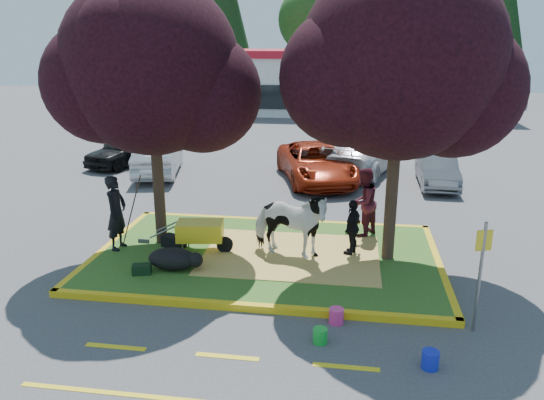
# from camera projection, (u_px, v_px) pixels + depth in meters

# --- Properties ---
(ground) EXTENTS (90.00, 90.00, 0.00)m
(ground) POSITION_uv_depth(u_px,v_px,m) (267.00, 259.00, 12.95)
(ground) COLOR #424244
(ground) RESTS_ON ground
(median_island) EXTENTS (8.00, 5.00, 0.15)m
(median_island) POSITION_uv_depth(u_px,v_px,m) (267.00, 256.00, 12.93)
(median_island) COLOR #2D5B1C
(median_island) RESTS_ON ground
(curb_near) EXTENTS (8.30, 0.16, 0.15)m
(curb_near) POSITION_uv_depth(u_px,v_px,m) (246.00, 307.00, 10.49)
(curb_near) COLOR gold
(curb_near) RESTS_ON ground
(curb_far) EXTENTS (8.30, 0.16, 0.15)m
(curb_far) POSITION_uv_depth(u_px,v_px,m) (281.00, 222.00, 15.37)
(curb_far) COLOR gold
(curb_far) RESTS_ON ground
(curb_left) EXTENTS (0.16, 5.30, 0.15)m
(curb_left) POSITION_uv_depth(u_px,v_px,m) (109.00, 247.00, 13.51)
(curb_left) COLOR gold
(curb_left) RESTS_ON ground
(curb_right) EXTENTS (0.16, 5.30, 0.15)m
(curb_right) POSITION_uv_depth(u_px,v_px,m) (439.00, 267.00, 12.35)
(curb_right) COLOR gold
(curb_right) RESTS_ON ground
(straw_bedding) EXTENTS (4.20, 3.00, 0.01)m
(straw_bedding) POSITION_uv_depth(u_px,v_px,m) (291.00, 255.00, 12.82)
(straw_bedding) COLOR #DCBB5A
(straw_bedding) RESTS_ON median_island
(tree_purple_left) EXTENTS (5.06, 4.20, 6.51)m
(tree_purple_left) POSITION_uv_depth(u_px,v_px,m) (152.00, 75.00, 12.44)
(tree_purple_left) COLOR black
(tree_purple_left) RESTS_ON median_island
(tree_purple_right) EXTENTS (5.30, 4.40, 6.82)m
(tree_purple_right) POSITION_uv_depth(u_px,v_px,m) (401.00, 68.00, 11.38)
(tree_purple_right) COLOR black
(tree_purple_right) RESTS_ON median_island
(fire_lane_stripe_a) EXTENTS (1.10, 0.12, 0.01)m
(fire_lane_stripe_a) POSITION_uv_depth(u_px,v_px,m) (116.00, 347.00, 9.26)
(fire_lane_stripe_a) COLOR yellow
(fire_lane_stripe_a) RESTS_ON ground
(fire_lane_stripe_b) EXTENTS (1.10, 0.12, 0.01)m
(fire_lane_stripe_b) POSITION_uv_depth(u_px,v_px,m) (227.00, 357.00, 8.98)
(fire_lane_stripe_b) COLOR yellow
(fire_lane_stripe_b) RESTS_ON ground
(fire_lane_stripe_c) EXTENTS (1.10, 0.12, 0.01)m
(fire_lane_stripe_c) POSITION_uv_depth(u_px,v_px,m) (346.00, 367.00, 8.69)
(fire_lane_stripe_c) COLOR yellow
(fire_lane_stripe_c) RESTS_ON ground
(retail_building) EXTENTS (20.40, 8.40, 4.40)m
(retail_building) POSITION_uv_depth(u_px,v_px,m) (355.00, 81.00, 38.48)
(retail_building) COLOR silver
(retail_building) RESTS_ON ground
(treeline) EXTENTS (46.58, 7.80, 14.63)m
(treeline) POSITION_uv_depth(u_px,v_px,m) (349.00, 8.00, 46.09)
(treeline) COLOR black
(treeline) RESTS_ON ground
(cow) EXTENTS (2.11, 1.34, 1.65)m
(cow) POSITION_uv_depth(u_px,v_px,m) (290.00, 224.00, 12.50)
(cow) COLOR white
(cow) RESTS_ON median_island
(calf) EXTENTS (1.21, 0.78, 0.49)m
(calf) POSITION_uv_depth(u_px,v_px,m) (173.00, 259.00, 11.98)
(calf) COLOR black
(calf) RESTS_ON median_island
(handler) EXTENTS (0.50, 0.72, 1.86)m
(handler) POSITION_uv_depth(u_px,v_px,m) (116.00, 213.00, 12.98)
(handler) COLOR black
(handler) RESTS_ON median_island
(visitor_a) EXTENTS (1.07, 1.12, 1.83)m
(visitor_a) POSITION_uv_depth(u_px,v_px,m) (363.00, 202.00, 13.88)
(visitor_a) COLOR #4A1522
(visitor_a) RESTS_ON median_island
(visitor_b) EXTENTS (0.61, 0.87, 1.37)m
(visitor_b) POSITION_uv_depth(u_px,v_px,m) (353.00, 227.00, 12.70)
(visitor_b) COLOR black
(visitor_b) RESTS_ON median_island
(wheelbarrow) EXTENTS (2.00, 0.82, 0.75)m
(wheelbarrow) POSITION_uv_depth(u_px,v_px,m) (201.00, 231.00, 12.93)
(wheelbarrow) COLOR black
(wheelbarrow) RESTS_ON median_island
(gear_bag_dark) EXTENTS (0.65, 0.50, 0.29)m
(gear_bag_dark) POSITION_uv_depth(u_px,v_px,m) (174.00, 241.00, 13.28)
(gear_bag_dark) COLOR black
(gear_bag_dark) RESTS_ON median_island
(gear_bag_green) EXTENTS (0.46, 0.35, 0.22)m
(gear_bag_green) POSITION_uv_depth(u_px,v_px,m) (142.00, 269.00, 11.77)
(gear_bag_green) COLOR black
(gear_bag_green) RESTS_ON median_island
(sign_post) EXTENTS (0.29, 0.12, 2.13)m
(sign_post) POSITION_uv_depth(u_px,v_px,m) (481.00, 267.00, 9.41)
(sign_post) COLOR slate
(sign_post) RESTS_ON ground
(bucket_green) EXTENTS (0.27, 0.27, 0.28)m
(bucket_green) POSITION_uv_depth(u_px,v_px,m) (320.00, 336.00, 9.36)
(bucket_green) COLOR green
(bucket_green) RESTS_ON ground
(bucket_pink) EXTENTS (0.35, 0.35, 0.30)m
(bucket_pink) POSITION_uv_depth(u_px,v_px,m) (336.00, 316.00, 10.01)
(bucket_pink) COLOR #E63381
(bucket_pink) RESTS_ON ground
(bucket_blue) EXTENTS (0.34, 0.34, 0.31)m
(bucket_blue) POSITION_uv_depth(u_px,v_px,m) (430.00, 360.00, 8.63)
(bucket_blue) COLOR #1726BC
(bucket_blue) RESTS_ON ground
(car_black) EXTENTS (2.71, 4.15, 1.32)m
(car_black) POSITION_uv_depth(u_px,v_px,m) (126.00, 149.00, 22.54)
(car_black) COLOR black
(car_black) RESTS_ON ground
(car_silver) EXTENTS (2.41, 4.54, 1.42)m
(car_silver) POSITION_uv_depth(u_px,v_px,m) (159.00, 157.00, 20.91)
(car_silver) COLOR #A9ABB1
(car_silver) RESTS_ON ground
(car_red) EXTENTS (3.72, 5.54, 1.41)m
(car_red) POSITION_uv_depth(u_px,v_px,m) (316.00, 163.00, 19.89)
(car_red) COLOR maroon
(car_red) RESTS_ON ground
(car_white) EXTENTS (3.42, 5.38, 1.45)m
(car_white) POSITION_uv_depth(u_px,v_px,m) (363.00, 155.00, 21.11)
(car_white) COLOR silver
(car_white) RESTS_ON ground
(car_grey) EXTENTS (1.31, 3.63, 1.19)m
(car_grey) POSITION_uv_depth(u_px,v_px,m) (437.00, 170.00, 19.32)
(car_grey) COLOR slate
(car_grey) RESTS_ON ground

